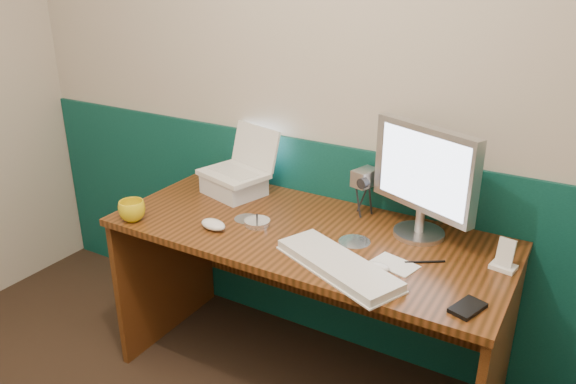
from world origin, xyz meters
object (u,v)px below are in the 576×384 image
Objects in this scene: mug at (132,211)px; camcorder at (364,190)px; laptop at (232,151)px; keyboard at (338,265)px; monitor at (424,180)px; desk at (306,309)px.

mug is 0.97m from camcorder.
laptop is 1.31× the size of camcorder.
monitor is at bearing 91.87° from keyboard.
desk is at bearing 22.96° from mug.
monitor is (0.87, 0.02, 0.03)m from laptop.
laptop is at bearing -155.18° from camcorder.
desk is 7.28× the size of camcorder.
laptop is (-0.47, 0.16, 0.58)m from desk.
camcorder reaches higher than mug.
mug is at bearing -97.70° from laptop.
keyboard is 0.91m from mug.
camcorder is at bearing 34.00° from mug.
camcorder is (0.61, 0.09, -0.10)m from laptop.
laptop is 0.58× the size of keyboard.
desk is 14.58× the size of mug.
mug is at bearing -151.90° from keyboard.
monitor reaches higher than desk.
desk is 5.56× the size of laptop.
desk is 0.56m from camcorder.
keyboard is (0.24, -0.21, 0.39)m from desk.
monitor is at bearing 23.72° from mug.
mug is at bearing -129.93° from camcorder.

